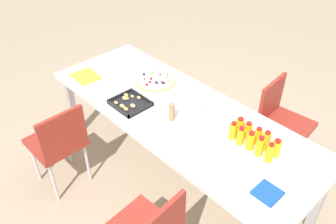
% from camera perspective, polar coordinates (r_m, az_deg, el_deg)
% --- Properties ---
extents(ground_plane, '(12.00, 12.00, 0.00)m').
position_cam_1_polar(ground_plane, '(3.20, 1.39, -10.18)').
color(ground_plane, tan).
extents(party_table, '(2.38, 0.87, 0.72)m').
position_cam_1_polar(party_table, '(2.75, 1.60, -0.72)').
color(party_table, silver).
rests_on(party_table, ground_plane).
extents(chair_far_right, '(0.41, 0.41, 0.83)m').
position_cam_1_polar(chair_far_right, '(2.90, -17.57, -4.63)').
color(chair_far_right, maroon).
rests_on(chair_far_right, ground_plane).
extents(chair_near_left, '(0.44, 0.44, 0.83)m').
position_cam_1_polar(chair_near_left, '(3.16, 18.07, -0.91)').
color(chair_near_left, maroon).
rests_on(chair_near_left, ground_plane).
extents(juice_bottle_0, '(0.06, 0.06, 0.13)m').
position_cam_1_polar(juice_bottle_0, '(2.40, 17.43, -5.69)').
color(juice_bottle_0, '#F9AC14').
rests_on(juice_bottle_0, party_table).
extents(juice_bottle_1, '(0.06, 0.06, 0.15)m').
position_cam_1_polar(juice_bottle_1, '(2.42, 15.89, -4.58)').
color(juice_bottle_1, '#FAAC14').
rests_on(juice_bottle_1, party_table).
extents(juice_bottle_2, '(0.05, 0.05, 0.14)m').
position_cam_1_polar(juice_bottle_2, '(2.46, 14.63, -3.88)').
color(juice_bottle_2, '#F9AD14').
rests_on(juice_bottle_2, party_table).
extents(juice_bottle_3, '(0.06, 0.06, 0.13)m').
position_cam_1_polar(juice_bottle_3, '(2.49, 13.05, -3.02)').
color(juice_bottle_3, '#FAAC14').
rests_on(juice_bottle_3, party_table).
extents(juice_bottle_4, '(0.06, 0.06, 0.14)m').
position_cam_1_polar(juice_bottle_4, '(2.51, 11.75, -2.32)').
color(juice_bottle_4, '#F9AD14').
rests_on(juice_bottle_4, party_table).
extents(juice_bottle_5, '(0.05, 0.05, 0.15)m').
position_cam_1_polar(juice_bottle_5, '(2.34, 16.45, -6.45)').
color(juice_bottle_5, '#F9AE14').
rests_on(juice_bottle_5, party_table).
extents(juice_bottle_6, '(0.06, 0.06, 0.15)m').
position_cam_1_polar(juice_bottle_6, '(2.37, 14.94, -5.51)').
color(juice_bottle_6, '#F9AD14').
rests_on(juice_bottle_6, party_table).
extents(juice_bottle_7, '(0.06, 0.06, 0.14)m').
position_cam_1_polar(juice_bottle_7, '(2.40, 13.46, -4.64)').
color(juice_bottle_7, '#F9AC14').
rests_on(juice_bottle_7, party_table).
extents(juice_bottle_8, '(0.05, 0.05, 0.14)m').
position_cam_1_polar(juice_bottle_8, '(2.43, 11.91, -3.88)').
color(juice_bottle_8, '#FAAC14').
rests_on(juice_bottle_8, party_table).
extents(juice_bottle_9, '(0.06, 0.06, 0.14)m').
position_cam_1_polar(juice_bottle_9, '(2.46, 10.69, -3.04)').
color(juice_bottle_9, '#F9AC14').
rests_on(juice_bottle_9, party_table).
extents(fruit_pizza, '(0.35, 0.35, 0.05)m').
position_cam_1_polar(fruit_pizza, '(3.06, -2.10, 5.22)').
color(fruit_pizza, tan).
rests_on(fruit_pizza, party_table).
extents(snack_tray, '(0.29, 0.25, 0.04)m').
position_cam_1_polar(snack_tray, '(2.79, -6.39, 1.48)').
color(snack_tray, black).
rests_on(snack_tray, party_table).
extents(plate_stack, '(0.21, 0.21, 0.04)m').
position_cam_1_polar(plate_stack, '(2.75, 3.95, 1.32)').
color(plate_stack, silver).
rests_on(plate_stack, party_table).
extents(napkin_stack, '(0.15, 0.15, 0.02)m').
position_cam_1_polar(napkin_stack, '(2.18, 16.09, -12.71)').
color(napkin_stack, '#194CA5').
rests_on(napkin_stack, party_table).
extents(cardboard_tube, '(0.04, 0.04, 0.15)m').
position_cam_1_polar(cardboard_tube, '(2.57, 0.64, -0.04)').
color(cardboard_tube, '#9E7A56').
rests_on(cardboard_tube, party_table).
extents(paper_folder, '(0.27, 0.21, 0.01)m').
position_cam_1_polar(paper_folder, '(3.22, -13.38, 5.73)').
color(paper_folder, yellow).
rests_on(paper_folder, party_table).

